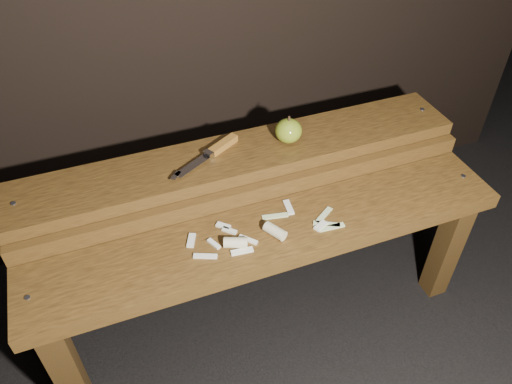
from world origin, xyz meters
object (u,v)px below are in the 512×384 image
object	(u,v)px
bench_front_tier	(273,251)
bench_rear_tier	(242,178)
apple	(288,131)
knife	(215,150)

from	to	relation	value
bench_front_tier	bench_rear_tier	size ratio (longest dim) A/B	1.00
apple	knife	bearing A→B (deg)	175.06
bench_front_tier	apple	size ratio (longest dim) A/B	15.65
bench_front_tier	bench_rear_tier	distance (m)	0.23
bench_front_tier	bench_rear_tier	xyz separation A→B (m)	(0.00, 0.23, 0.06)
bench_front_tier	knife	bearing A→B (deg)	104.54
bench_rear_tier	knife	world-z (taller)	knife
bench_front_tier	knife	world-z (taller)	knife
bench_rear_tier	apple	size ratio (longest dim) A/B	15.65
bench_rear_tier	knife	distance (m)	0.12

